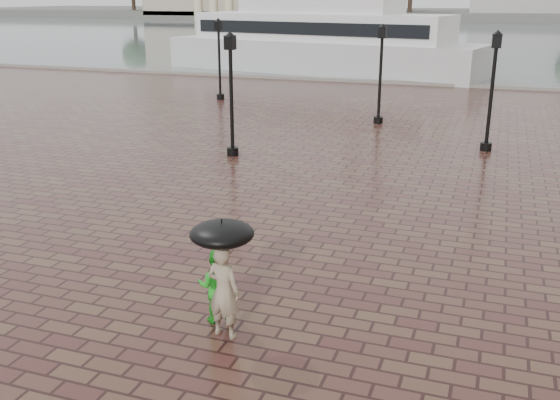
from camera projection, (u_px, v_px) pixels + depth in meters
name	position (u px, v px, depth m)	size (l,w,h in m)	color
ground	(307.00, 292.00, 12.73)	(300.00, 300.00, 0.00)	#3D1E1B
harbour_water	(483.00, 35.00, 95.14)	(240.00, 240.00, 0.00)	#4C575C
quay_edge	(448.00, 86.00, 41.39)	(80.00, 0.60, 0.30)	slate
far_shore	(495.00, 15.00, 155.74)	(300.00, 60.00, 2.00)	#4C4C47
street_lamps	(388.00, 75.00, 28.27)	(21.44, 14.44, 4.40)	black
adult_pedestrian	(224.00, 292.00, 10.85)	(0.63, 0.41, 1.72)	gray
child_pedestrian	(216.00, 286.00, 11.39)	(0.69, 0.54, 1.42)	#1C9B1D
ferry_near	(320.00, 40.00, 48.34)	(25.82, 10.98, 8.24)	#B8B8B8
umbrella	(222.00, 234.00, 10.51)	(1.10, 1.10, 1.15)	black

